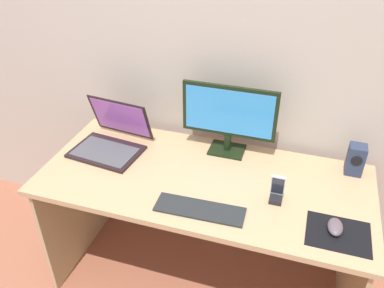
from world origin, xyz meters
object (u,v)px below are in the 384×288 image
at_px(laptop, 111,140).
at_px(phone_in_dock, 277,192).
at_px(mouse, 335,227).
at_px(monitor, 229,116).
at_px(speaker_right, 356,160).
at_px(keyboard_external, 200,209).

height_order(laptop, phone_in_dock, laptop).
xyz_separation_m(laptop, mouse, (1.13, -0.27, -0.03)).
bearing_deg(monitor, speaker_right, 0.20).
bearing_deg(keyboard_external, phone_in_dock, 26.55).
height_order(speaker_right, mouse, speaker_right).
distance_m(speaker_right, mouse, 0.44).
distance_m(monitor, speaker_right, 0.63).
relative_size(laptop, keyboard_external, 0.98).
bearing_deg(laptop, speaker_right, 7.54).
xyz_separation_m(speaker_right, phone_in_dock, (-0.32, -0.31, -0.03)).
height_order(monitor, keyboard_external, monitor).
xyz_separation_m(laptop, keyboard_external, (0.58, -0.32, -0.04)).
bearing_deg(keyboard_external, monitor, 87.45).
distance_m(laptop, keyboard_external, 0.66).
height_order(laptop, mouse, laptop).
height_order(keyboard_external, phone_in_dock, phone_in_dock).
xyz_separation_m(monitor, mouse, (0.54, -0.43, -0.18)).
xyz_separation_m(laptop, phone_in_dock, (0.88, -0.16, -0.00)).
relative_size(keyboard_external, phone_in_dock, 2.80).
xyz_separation_m(mouse, phone_in_dock, (-0.25, 0.11, 0.03)).
distance_m(laptop, mouse, 1.16).
bearing_deg(mouse, speaker_right, 78.28).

